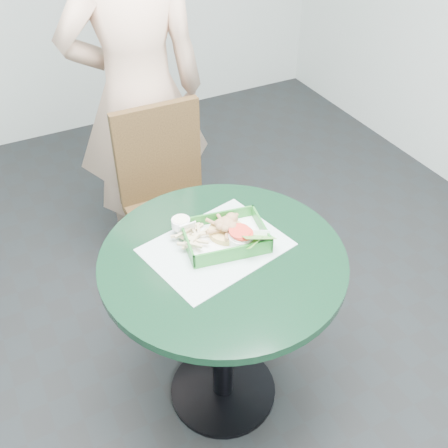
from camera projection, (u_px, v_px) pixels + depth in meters
name	position (u px, v px, depth m)	size (l,w,h in m)	color
floor	(223.00, 390.00, 2.20)	(4.00, 5.00, 0.02)	#303335
cafe_table	(223.00, 296.00, 1.83)	(0.82, 0.82, 0.75)	black
dining_chair	(169.00, 194.00, 2.37)	(0.39, 0.40, 0.93)	brown
diner_person	(135.00, 63.00, 2.26)	(0.76, 0.50, 2.08)	#D6AC90
placemat	(216.00, 251.00, 1.75)	(0.44, 0.33, 0.00)	silver
food_basket	(225.00, 243.00, 1.76)	(0.27, 0.20, 0.05)	#207126
crab_sandwich	(225.00, 231.00, 1.76)	(0.12, 0.12, 0.07)	tan
fries_pile	(193.00, 244.00, 1.73)	(0.11, 0.12, 0.04)	beige
sauce_ramekin	(179.00, 232.00, 1.75)	(0.06, 0.06, 0.04)	white
garnish_cup	(245.00, 239.00, 1.74)	(0.13, 0.13, 0.05)	white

